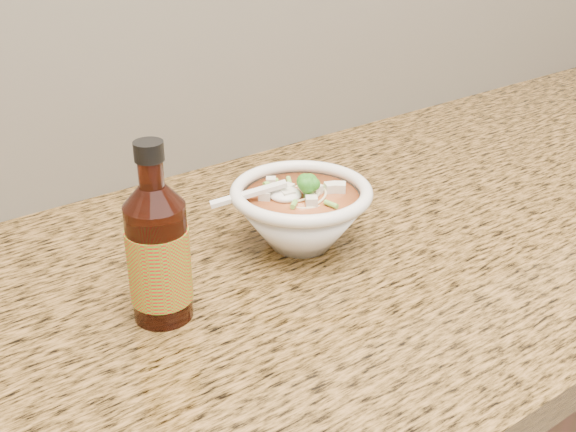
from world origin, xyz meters
TOP-DOWN VIEW (x-y plane):
  - counter_slab at (0.00, 1.68)m, footprint 4.00×0.68m
  - soup_bowl at (0.05, 1.70)m, footprint 0.19×0.17m
  - hot_sauce_bottle at (-0.16, 1.66)m, footprint 0.08×0.08m

SIDE VIEW (x-z plane):
  - counter_slab at x=0.00m, z-range 0.86..0.90m
  - soup_bowl at x=0.05m, z-range 0.89..0.99m
  - hot_sauce_bottle at x=-0.16m, z-range 0.88..1.07m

